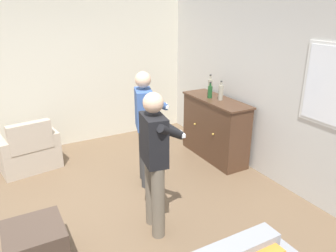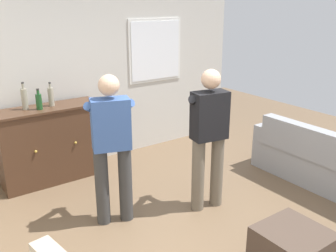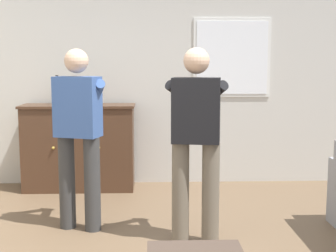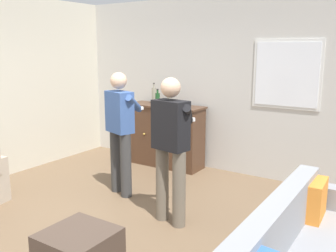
% 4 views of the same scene
% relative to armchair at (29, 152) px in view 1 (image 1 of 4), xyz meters
% --- Properties ---
extents(ground, '(10.40, 10.40, 0.00)m').
position_rel_armchair_xyz_m(ground, '(1.88, 0.58, -0.29)').
color(ground, brown).
extents(wall_back_with_window, '(5.20, 0.15, 2.80)m').
position_rel_armchair_xyz_m(wall_back_with_window, '(1.91, 3.24, 1.12)').
color(wall_back_with_window, beige).
rests_on(wall_back_with_window, ground).
extents(wall_side_left, '(0.12, 5.20, 2.80)m').
position_rel_armchair_xyz_m(wall_side_left, '(-0.78, 0.58, 1.11)').
color(wall_side_left, beige).
rests_on(wall_side_left, ground).
extents(armchair, '(0.77, 0.97, 0.85)m').
position_rel_armchair_xyz_m(armchair, '(0.00, 0.00, 0.00)').
color(armchair, '#B2A38E').
rests_on(armchair, ground).
extents(sideboard_cabinet, '(1.37, 0.49, 1.05)m').
position_rel_armchair_xyz_m(sideboard_cabinet, '(1.08, 2.88, 0.24)').
color(sideboard_cabinet, '#472D1E').
rests_on(sideboard_cabinet, ground).
extents(bottle_wine_green, '(0.08, 0.08, 0.27)m').
position_rel_armchair_xyz_m(bottle_wine_green, '(0.97, 2.82, 0.87)').
color(bottle_wine_green, '#1E4C23').
rests_on(bottle_wine_green, sideboard_cabinet).
extents(bottle_liquor_amber, '(0.07, 0.07, 0.32)m').
position_rel_armchair_xyz_m(bottle_liquor_amber, '(1.16, 2.90, 0.89)').
color(bottle_liquor_amber, gray).
rests_on(bottle_liquor_amber, sideboard_cabinet).
extents(bottle_spirits_clear, '(0.08, 0.08, 0.36)m').
position_rel_armchair_xyz_m(bottle_spirits_clear, '(0.83, 2.93, 0.91)').
color(bottle_spirits_clear, gray).
rests_on(bottle_spirits_clear, sideboard_cabinet).
extents(ottoman, '(0.59, 0.59, 0.42)m').
position_rel_armchair_xyz_m(ottoman, '(2.24, -0.22, -0.08)').
color(ottoman, '#47382D').
rests_on(ottoman, ground).
extents(person_standing_left, '(0.53, 0.52, 1.68)m').
position_rel_armchair_xyz_m(person_standing_left, '(1.31, 1.47, 0.65)').
color(person_standing_left, '#383838').
rests_on(person_standing_left, ground).
extents(person_standing_right, '(0.55, 0.50, 1.68)m').
position_rel_armchair_xyz_m(person_standing_right, '(2.35, 1.10, 0.65)').
color(person_standing_right, '#6B6051').
rests_on(person_standing_right, ground).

